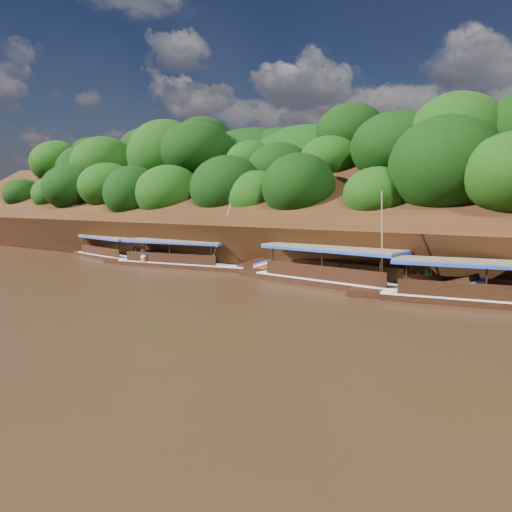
% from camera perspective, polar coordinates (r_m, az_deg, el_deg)
% --- Properties ---
extents(ground, '(160.00, 160.00, 0.00)m').
position_cam_1_polar(ground, '(28.32, -0.21, -5.39)').
color(ground, black).
rests_on(ground, ground).
extents(riverbank, '(120.00, 30.06, 19.40)m').
position_cam_1_polar(riverbank, '(48.19, 15.80, 1.55)').
color(riverbank, black).
rests_on(riverbank, ground).
extents(boat_1, '(15.49, 3.79, 6.79)m').
position_cam_1_polar(boat_1, '(33.48, 10.84, -2.62)').
color(boat_1, black).
rests_on(boat_1, ground).
extents(boat_2, '(14.85, 4.58, 5.92)m').
position_cam_1_polar(boat_2, '(42.99, -7.43, -0.66)').
color(boat_2, black).
rests_on(boat_2, ground).
extents(boat_3, '(12.49, 3.95, 2.62)m').
position_cam_1_polar(boat_3, '(50.29, -15.83, 0.16)').
color(boat_3, black).
rests_on(boat_3, ground).
extents(reeds, '(49.01, 2.23, 2.20)m').
position_cam_1_polar(reeds, '(37.81, 4.04, -1.07)').
color(reeds, '#22711C').
rests_on(reeds, ground).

